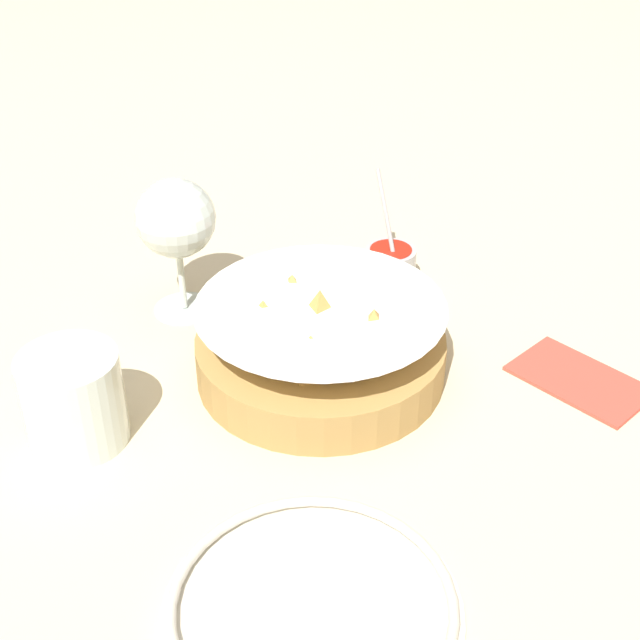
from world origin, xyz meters
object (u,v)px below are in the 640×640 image
Objects in this scene: sauce_cup at (390,264)px; beer_mug at (74,401)px; wine_glass at (176,222)px; food_basket at (320,344)px; side_plate at (312,606)px.

sauce_cup reaches higher than beer_mug.
wine_glass reaches higher than beer_mug.
food_basket is 0.28m from side_plate.
sauce_cup is at bearing -34.46° from side_plate.
sauce_cup is (0.13, -0.14, -0.01)m from food_basket.
wine_glass is at bearing -4.48° from side_plate.
beer_mug is (-0.16, 0.15, -0.07)m from wine_glass.
food_basket reaches higher than beer_mug.
food_basket is 0.20m from wine_glass.
wine_glass is (0.17, 0.09, 0.07)m from food_basket.
beer_mug is at bearing 108.38° from sauce_cup.
food_basket reaches higher than side_plate.
beer_mug is at bearing 89.26° from food_basket.
sauce_cup is 0.58× the size of side_plate.
food_basket is 0.19m from sauce_cup.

